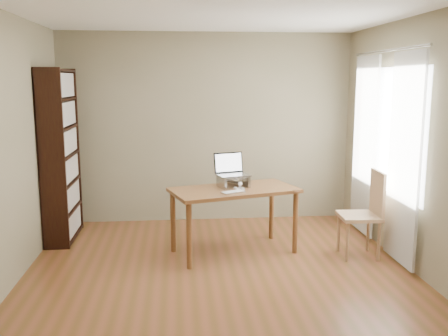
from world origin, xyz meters
The scene contains 10 objects.
room centered at (0.03, 0.01, 1.30)m, with size 4.04×4.54×2.64m.
bookshelf centered at (-1.83, 1.55, 1.05)m, with size 0.30×0.90×2.10m.
curtains centered at (1.92, 0.80, 1.17)m, with size 0.03×1.90×2.25m.
desk centered at (0.22, 0.83, 0.65)m, with size 1.54×1.08×0.75m.
laptop_stand centered at (0.22, 0.91, 0.83)m, with size 0.32×0.25×0.13m.
laptop centered at (0.22, 0.97, 0.94)m, with size 0.41×0.39×0.25m.
keyboard centered at (0.18, 0.61, 0.76)m, with size 0.28×0.21×0.02m.
coaster centered at (0.89, 0.63, 0.75)m, with size 0.09×0.09×0.01m, color brown.
cat centered at (0.22, 0.94, 0.82)m, with size 0.26×0.49×0.16m.
chair centered at (1.67, 0.57, 0.53)m, with size 0.45×0.45×0.97m.
Camera 1 is at (-0.42, -4.64, 1.96)m, focal length 40.00 mm.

